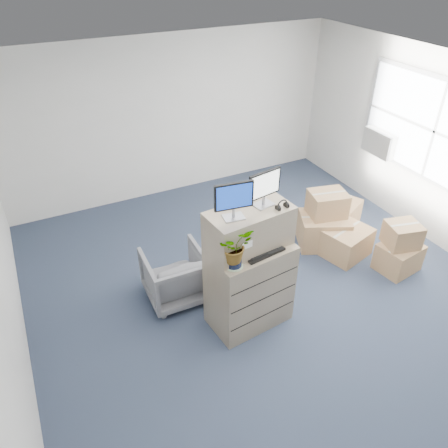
{
  "coord_description": "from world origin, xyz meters",
  "views": [
    {
      "loc": [
        -2.47,
        -3.5,
        4.1
      ],
      "look_at": [
        -0.53,
        0.4,
        1.18
      ],
      "focal_mm": 35.0,
      "sensor_mm": 36.0,
      "label": 1
    }
  ],
  "objects_px": {
    "monitor_left": "(234,199)",
    "water_bottle": "(253,232)",
    "keyboard": "(263,252)",
    "filing_cabinet_lower": "(250,285)",
    "potted_plant": "(234,249)",
    "office_chair": "(175,274)",
    "monitor_right": "(265,187)"
  },
  "relations": [
    {
      "from": "office_chair",
      "to": "potted_plant",
      "type": "bearing_deg",
      "value": 110.15
    },
    {
      "from": "filing_cabinet_lower",
      "to": "monitor_right",
      "type": "distance_m",
      "value": 1.29
    },
    {
      "from": "filing_cabinet_lower",
      "to": "monitor_left",
      "type": "relative_size",
      "value": 2.66
    },
    {
      "from": "monitor_left",
      "to": "keyboard",
      "type": "bearing_deg",
      "value": -14.9
    },
    {
      "from": "water_bottle",
      "to": "monitor_right",
      "type": "bearing_deg",
      "value": -0.89
    },
    {
      "from": "filing_cabinet_lower",
      "to": "water_bottle",
      "type": "height_order",
      "value": "water_bottle"
    },
    {
      "from": "water_bottle",
      "to": "potted_plant",
      "type": "height_order",
      "value": "potted_plant"
    },
    {
      "from": "monitor_left",
      "to": "potted_plant",
      "type": "bearing_deg",
      "value": -107.48
    },
    {
      "from": "filing_cabinet_lower",
      "to": "potted_plant",
      "type": "bearing_deg",
      "value": -154.97
    },
    {
      "from": "filing_cabinet_lower",
      "to": "monitor_left",
      "type": "height_order",
      "value": "monitor_left"
    },
    {
      "from": "potted_plant",
      "to": "filing_cabinet_lower",
      "type": "bearing_deg",
      "value": 31.11
    },
    {
      "from": "filing_cabinet_lower",
      "to": "potted_plant",
      "type": "height_order",
      "value": "potted_plant"
    },
    {
      "from": "monitor_right",
      "to": "water_bottle",
      "type": "relative_size",
      "value": 1.39
    },
    {
      "from": "monitor_left",
      "to": "monitor_right",
      "type": "height_order",
      "value": "monitor_left"
    },
    {
      "from": "monitor_left",
      "to": "keyboard",
      "type": "distance_m",
      "value": 0.78
    },
    {
      "from": "filing_cabinet_lower",
      "to": "keyboard",
      "type": "bearing_deg",
      "value": -65.83
    },
    {
      "from": "filing_cabinet_lower",
      "to": "keyboard",
      "type": "distance_m",
      "value": 0.59
    },
    {
      "from": "potted_plant",
      "to": "keyboard",
      "type": "bearing_deg",
      "value": 8.5
    },
    {
      "from": "keyboard",
      "to": "filing_cabinet_lower",
      "type": "bearing_deg",
      "value": 112.11
    },
    {
      "from": "monitor_right",
      "to": "keyboard",
      "type": "height_order",
      "value": "monitor_right"
    },
    {
      "from": "keyboard",
      "to": "water_bottle",
      "type": "distance_m",
      "value": 0.26
    },
    {
      "from": "monitor_left",
      "to": "water_bottle",
      "type": "xyz_separation_m",
      "value": [
        0.3,
        0.08,
        -0.56
      ]
    },
    {
      "from": "monitor_left",
      "to": "office_chair",
      "type": "xyz_separation_m",
      "value": [
        -0.43,
        0.8,
        -1.45
      ]
    },
    {
      "from": "filing_cabinet_lower",
      "to": "office_chair",
      "type": "relative_size",
      "value": 1.44
    },
    {
      "from": "filing_cabinet_lower",
      "to": "water_bottle",
      "type": "bearing_deg",
      "value": 44.26
    },
    {
      "from": "water_bottle",
      "to": "potted_plant",
      "type": "xyz_separation_m",
      "value": [
        -0.39,
        -0.28,
        0.08
      ]
    },
    {
      "from": "monitor_right",
      "to": "water_bottle",
      "type": "distance_m",
      "value": 0.57
    },
    {
      "from": "filing_cabinet_lower",
      "to": "water_bottle",
      "type": "distance_m",
      "value": 0.72
    },
    {
      "from": "keyboard",
      "to": "water_bottle",
      "type": "height_order",
      "value": "water_bottle"
    },
    {
      "from": "monitor_left",
      "to": "office_chair",
      "type": "relative_size",
      "value": 0.54
    },
    {
      "from": "monitor_left",
      "to": "monitor_right",
      "type": "relative_size",
      "value": 1.01
    },
    {
      "from": "filing_cabinet_lower",
      "to": "water_bottle",
      "type": "relative_size",
      "value": 3.73
    }
  ]
}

